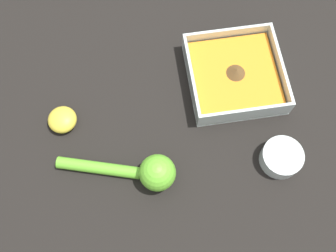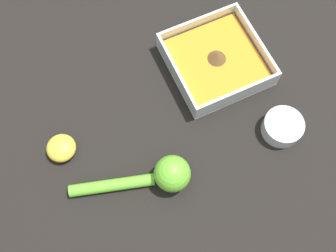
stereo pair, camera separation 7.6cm
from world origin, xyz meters
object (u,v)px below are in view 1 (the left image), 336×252
object	(u,v)px
spice_bowl	(281,158)
lemon_squeezer	(145,172)
square_dish	(235,76)
lemon_half	(62,120)

from	to	relation	value
spice_bowl	lemon_squeezer	bearing A→B (deg)	178.31
spice_bowl	square_dish	bearing A→B (deg)	105.50
spice_bowl	lemon_half	size ratio (longest dim) A/B	1.37
lemon_half	square_dish	bearing A→B (deg)	7.18
spice_bowl	lemon_squeezer	distance (m)	0.26
square_dish	lemon_half	xyz separation A→B (m)	(-0.36, -0.04, -0.00)
lemon_squeezer	lemon_half	world-z (taller)	lemon_squeezer
square_dish	lemon_half	bearing A→B (deg)	-172.82
spice_bowl	lemon_squeezer	xyz separation A→B (m)	(-0.26, 0.01, 0.01)
square_dish	lemon_half	distance (m)	0.36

